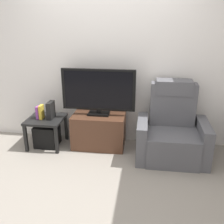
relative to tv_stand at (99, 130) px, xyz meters
name	(u,v)px	position (x,y,z in m)	size (l,w,h in m)	color
ground_plane	(96,176)	(0.11, -0.83, -0.26)	(6.40, 6.40, 0.00)	gray
wall_back	(109,60)	(0.11, 0.30, 1.04)	(6.40, 0.06, 2.60)	silver
tv_stand	(99,130)	(0.00, 0.00, 0.00)	(0.79, 0.48, 0.52)	#4C2D1E
television	(98,91)	(0.00, 0.02, 0.63)	(1.09, 0.20, 0.70)	black
recliner_armchair	(172,132)	(1.09, -0.16, 0.11)	(0.98, 0.78, 1.08)	#515156
side_table	(46,122)	(-0.81, -0.09, 0.12)	(0.54, 0.54, 0.46)	black
subwoofer_box	(47,135)	(-0.81, -0.09, -0.09)	(0.34, 0.34, 0.34)	black
book_leftmost	(38,112)	(-0.91, -0.11, 0.29)	(0.04, 0.11, 0.19)	purple
book_middle	(41,112)	(-0.86, -0.11, 0.30)	(0.04, 0.12, 0.21)	gold
game_console	(51,110)	(-0.72, -0.08, 0.33)	(0.07, 0.20, 0.26)	black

